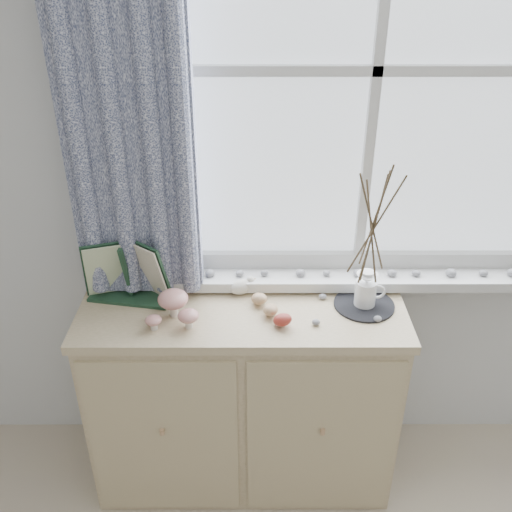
# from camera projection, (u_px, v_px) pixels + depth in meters

# --- Properties ---
(sideboard) EXTENTS (1.20, 0.45, 0.85)m
(sideboard) POSITION_uv_depth(u_px,v_px,m) (244.00, 395.00, 2.29)
(sideboard) COLOR #CCB38E
(sideboard) RESTS_ON ground
(botanical_book) EXTENTS (0.37, 0.19, 0.25)m
(botanical_book) POSITION_uv_depth(u_px,v_px,m) (126.00, 275.00, 2.05)
(botanical_book) COLOR #1B3925
(botanical_book) RESTS_ON sideboard
(toadstool_cluster) EXTENTS (0.19, 0.16, 0.10)m
(toadstool_cluster) POSITION_uv_depth(u_px,v_px,m) (174.00, 306.00, 2.00)
(toadstool_cluster) COLOR silver
(toadstool_cluster) RESTS_ON sideboard
(wooden_eggs) EXTENTS (0.13, 0.17, 0.07)m
(wooden_eggs) POSITION_uv_depth(u_px,v_px,m) (270.00, 309.00, 2.03)
(wooden_eggs) COLOR tan
(wooden_eggs) RESTS_ON sideboard
(songbird_figurine) EXTENTS (0.14, 0.10, 0.07)m
(songbird_figurine) POSITION_uv_depth(u_px,v_px,m) (241.00, 286.00, 2.15)
(songbird_figurine) COLOR silver
(songbird_figurine) RESTS_ON sideboard
(crocheted_doily) EXTENTS (0.22, 0.22, 0.01)m
(crocheted_doily) POSITION_uv_depth(u_px,v_px,m) (364.00, 305.00, 2.10)
(crocheted_doily) COLOR black
(crocheted_doily) RESTS_ON sideboard
(twig_pitcher) EXTENTS (0.23, 0.23, 0.59)m
(twig_pitcher) POSITION_uv_depth(u_px,v_px,m) (373.00, 223.00, 1.93)
(twig_pitcher) COLOR white
(twig_pitcher) RESTS_ON crocheted_doily
(sideboard_pebbles) EXTENTS (0.33, 0.23, 0.02)m
(sideboard_pebbles) POSITION_uv_depth(u_px,v_px,m) (326.00, 307.00, 2.08)
(sideboard_pebbles) COLOR gray
(sideboard_pebbles) RESTS_ON sideboard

